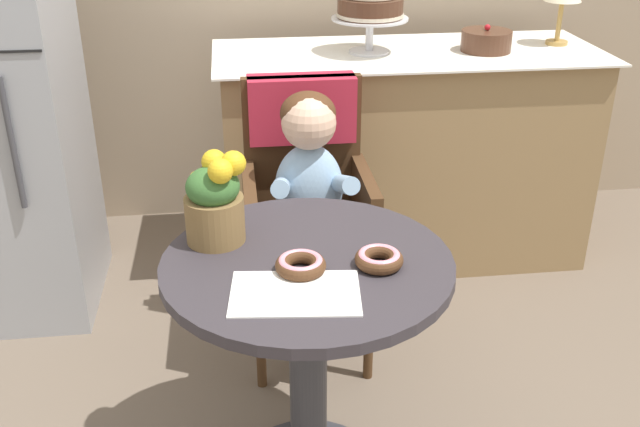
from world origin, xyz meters
The scene contains 10 objects.
cafe_table centered at (0.00, 0.00, 0.51)m, with size 0.72×0.72×0.72m.
wicker_chair centered at (0.07, 0.71, 0.64)m, with size 0.42×0.45×0.95m.
seated_child centered at (0.07, 0.55, 0.68)m, with size 0.27×0.32×0.73m.
paper_napkin centered at (-0.04, -0.15, 0.72)m, with size 0.29×0.19×0.00m, color white.
donut_front centered at (-0.02, -0.05, 0.74)m, with size 0.12×0.12×0.04m.
donut_mid centered at (0.17, -0.05, 0.74)m, with size 0.12×0.12×0.04m.
flower_vase centered at (-0.22, 0.13, 0.83)m, with size 0.16×0.15×0.24m.
display_counter centered at (0.55, 1.30, 0.45)m, with size 1.56×0.62×0.90m.
tiered_cake_stand centered at (0.39, 1.30, 1.10)m, with size 0.30×0.30×0.33m.
round_layer_cake centered at (0.85, 1.27, 0.94)m, with size 0.20×0.20×0.11m.
Camera 1 is at (-0.16, -1.55, 1.61)m, focal length 41.26 mm.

